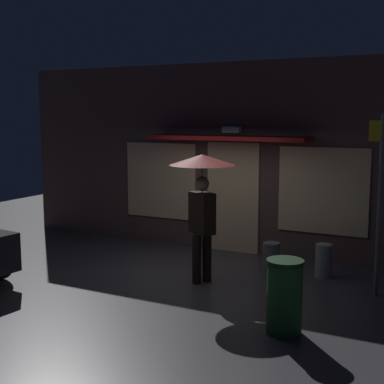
{
  "coord_description": "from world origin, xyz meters",
  "views": [
    {
      "loc": [
        4.14,
        -7.62,
        2.72
      ],
      "look_at": [
        0.18,
        0.05,
        1.49
      ],
      "focal_mm": 50.23,
      "sensor_mm": 36.0,
      "label": 1
    }
  ],
  "objects_px": {
    "street_sign_post": "(380,196)",
    "sidewalk_bollard_2": "(324,261)",
    "sidewalk_bollard": "(271,258)",
    "person_with_umbrella": "(202,185)",
    "trash_bin": "(284,296)"
  },
  "relations": [
    {
      "from": "street_sign_post",
      "to": "sidewalk_bollard_2",
      "type": "distance_m",
      "value": 1.68
    },
    {
      "from": "sidewalk_bollard",
      "to": "sidewalk_bollard_2",
      "type": "xyz_separation_m",
      "value": [
        0.86,
        0.21,
        0.01
      ]
    },
    {
      "from": "person_with_umbrella",
      "to": "street_sign_post",
      "type": "relative_size",
      "value": 0.77
    },
    {
      "from": "person_with_umbrella",
      "to": "trash_bin",
      "type": "distance_m",
      "value": 2.57
    },
    {
      "from": "person_with_umbrella",
      "to": "trash_bin",
      "type": "xyz_separation_m",
      "value": [
        1.84,
        -1.39,
        -1.14
      ]
    },
    {
      "from": "sidewalk_bollard_2",
      "to": "trash_bin",
      "type": "relative_size",
      "value": 0.6
    },
    {
      "from": "sidewalk_bollard_2",
      "to": "trash_bin",
      "type": "xyz_separation_m",
      "value": [
        0.13,
        -2.6,
        0.19
      ]
    },
    {
      "from": "street_sign_post",
      "to": "trash_bin",
      "type": "distance_m",
      "value": 2.42
    },
    {
      "from": "person_with_umbrella",
      "to": "sidewalk_bollard",
      "type": "distance_m",
      "value": 1.87
    },
    {
      "from": "sidewalk_bollard_2",
      "to": "trash_bin",
      "type": "bearing_deg",
      "value": -87.07
    },
    {
      "from": "person_with_umbrella",
      "to": "sidewalk_bollard",
      "type": "relative_size",
      "value": 3.85
    },
    {
      "from": "sidewalk_bollard_2",
      "to": "trash_bin",
      "type": "distance_m",
      "value": 2.61
    },
    {
      "from": "sidewalk_bollard",
      "to": "person_with_umbrella",
      "type": "bearing_deg",
      "value": -130.47
    },
    {
      "from": "street_sign_post",
      "to": "sidewalk_bollard_2",
      "type": "xyz_separation_m",
      "value": [
        -0.94,
        0.59,
        -1.26
      ]
    },
    {
      "from": "person_with_umbrella",
      "to": "sidewalk_bollard_2",
      "type": "xyz_separation_m",
      "value": [
        1.71,
        1.21,
        -1.33
      ]
    }
  ]
}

